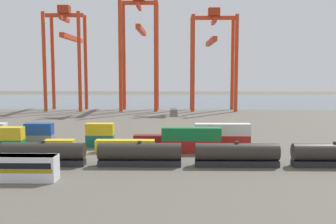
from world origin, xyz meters
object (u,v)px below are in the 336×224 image
gantry_crane_east (213,49)px  shipping_container_15 (222,141)px  gantry_crane_west (67,48)px  freight_tank_row (188,154)px  gantry_crane_central (140,41)px  shipping_container_14 (161,141)px

gantry_crane_east → shipping_container_15: bearing=-94.1°
gantry_crane_west → gantry_crane_east: 63.24m
shipping_container_15 → gantry_crane_west: bearing=124.6°
freight_tank_row → shipping_container_15: bearing=64.7°
freight_tank_row → gantry_crane_west: (-49.12, 100.12, 24.75)m
gantry_crane_central → freight_tank_row: bearing=-80.1°
gantry_crane_east → freight_tank_row: bearing=-98.0°
shipping_container_14 → shipping_container_15: 13.54m
shipping_container_15 → freight_tank_row: bearing=-115.3°
gantry_crane_east → shipping_container_14: bearing=-103.2°
gantry_crane_west → gantry_crane_central: gantry_crane_central is taller
freight_tank_row → shipping_container_15: size_ratio=5.43×
gantry_crane_west → freight_tank_row: bearing=-63.9°
shipping_container_14 → gantry_crane_west: gantry_crane_west is taller
shipping_container_15 → gantry_crane_west: gantry_crane_west is taller
freight_tank_row → gantry_crane_central: (-17.50, 100.00, 27.48)m
gantry_crane_central → gantry_crane_east: size_ratio=1.15×
shipping_container_14 → gantry_crane_central: gantry_crane_central is taller
gantry_crane_west → gantry_crane_central: 31.74m
freight_tank_row → shipping_container_15: freight_tank_row is taller
freight_tank_row → gantry_crane_west: bearing=116.1°
shipping_container_14 → gantry_crane_east: gantry_crane_east is taller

